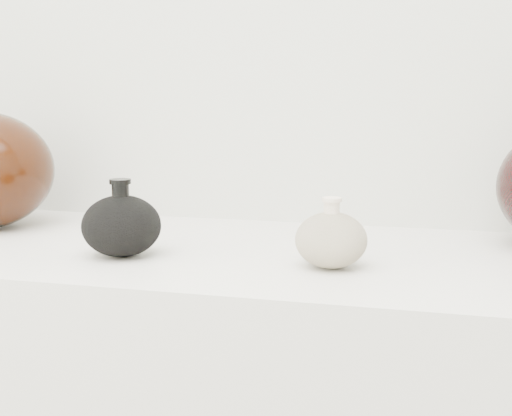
# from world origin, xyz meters

# --- Properties ---
(black_gourd_vase) EXTENTS (0.12, 0.12, 0.11)m
(black_gourd_vase) POSITION_xyz_m (-0.15, 0.86, 0.95)
(black_gourd_vase) COLOR black
(black_gourd_vase) RESTS_ON display_counter
(cream_gourd_vase) EXTENTS (0.12, 0.12, 0.10)m
(cream_gourd_vase) POSITION_xyz_m (0.15, 0.87, 0.94)
(cream_gourd_vase) COLOR beige
(cream_gourd_vase) RESTS_ON display_counter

